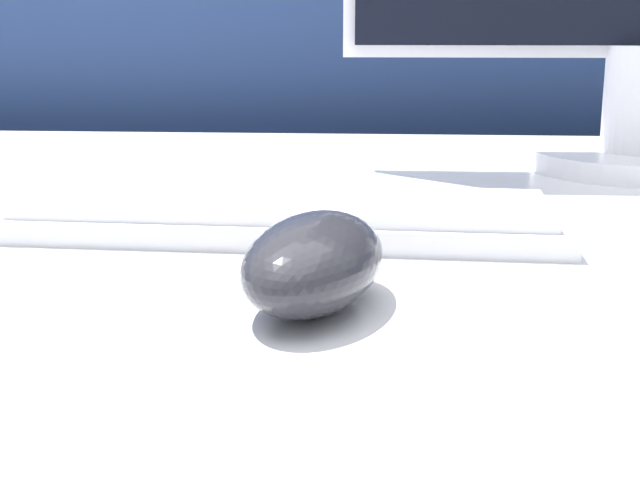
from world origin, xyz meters
TOP-DOWN VIEW (x-y plane):
  - partition_panel at (0.00, 0.70)m, footprint 5.00×0.03m
  - computer_mouse_near at (0.07, -0.20)m, footprint 0.09×0.14m
  - keyboard at (0.04, -0.03)m, footprint 0.39×0.15m

SIDE VIEW (x-z plane):
  - partition_panel at x=0.00m, z-range 0.00..1.19m
  - keyboard at x=0.04m, z-range 0.73..0.75m
  - computer_mouse_near at x=0.07m, z-range 0.73..0.78m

